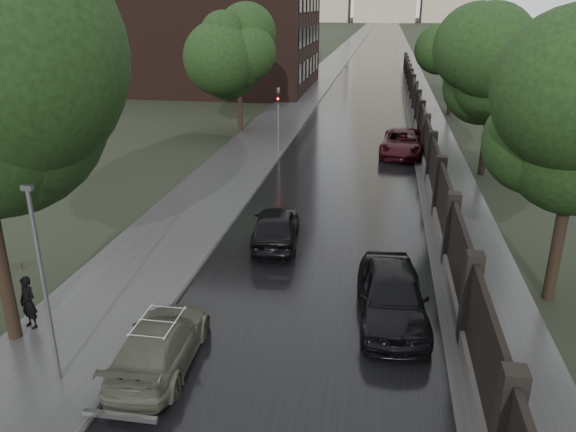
# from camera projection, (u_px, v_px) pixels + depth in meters

# --- Properties ---
(road) EXTENTS (8.00, 420.00, 0.02)m
(road) POSITION_uv_depth(u_px,v_px,m) (381.00, 32.00, 186.75)
(road) COLOR black
(road) RESTS_ON ground
(sidewalk_left) EXTENTS (4.00, 420.00, 0.16)m
(sidewalk_left) POSITION_uv_depth(u_px,v_px,m) (363.00, 32.00, 187.66)
(sidewalk_left) COLOR #2D2D2D
(sidewalk_left) RESTS_ON ground
(verge_right) EXTENTS (3.00, 420.00, 0.08)m
(verge_right) POSITION_uv_depth(u_px,v_px,m) (398.00, 32.00, 185.88)
(verge_right) COLOR #2D2D2D
(verge_right) RESTS_ON ground
(fence_right) EXTENTS (0.45, 75.72, 2.70)m
(fence_right) POSITION_uv_depth(u_px,v_px,m) (419.00, 119.00, 39.99)
(fence_right) COLOR #383533
(fence_right) RESTS_ON ground
(tree_left_far) EXTENTS (4.25, 4.25, 7.39)m
(tree_left_far) POSITION_uv_depth(u_px,v_px,m) (239.00, 58.00, 38.59)
(tree_left_far) COLOR black
(tree_left_far) RESTS_ON ground
(tree_right_a) EXTENTS (4.08, 4.08, 7.01)m
(tree_right_a) POSITION_uv_depth(u_px,v_px,m) (576.00, 145.00, 16.00)
(tree_right_a) COLOR black
(tree_right_a) RESTS_ON ground
(tree_right_b) EXTENTS (4.08, 4.08, 7.01)m
(tree_right_b) POSITION_uv_depth(u_px,v_px,m) (492.00, 82.00, 28.91)
(tree_right_b) COLOR black
(tree_right_b) RESTS_ON ground
(tree_right_c) EXTENTS (4.08, 4.08, 7.01)m
(tree_right_c) POSITION_uv_depth(u_px,v_px,m) (455.00, 54.00, 45.51)
(tree_right_c) COLOR black
(tree_right_c) RESTS_ON ground
(lamp_post) EXTENTS (0.25, 0.12, 5.11)m
(lamp_post) POSITION_uv_depth(u_px,v_px,m) (44.00, 287.00, 12.82)
(lamp_post) COLOR #59595E
(lamp_post) RESTS_ON ground
(traffic_light) EXTENTS (0.16, 0.32, 4.00)m
(traffic_light) POSITION_uv_depth(u_px,v_px,m) (278.00, 114.00, 34.41)
(traffic_light) COLOR #59595E
(traffic_light) RESTS_ON ground
(volga_sedan) EXTENTS (1.96, 4.41, 1.26)m
(volga_sedan) POSITION_uv_depth(u_px,v_px,m) (160.00, 344.00, 14.25)
(volga_sedan) COLOR #4D5141
(volga_sedan) RESTS_ON ground
(hatchback_left) EXTENTS (2.16, 4.43, 1.46)m
(hatchback_left) POSITION_uv_depth(u_px,v_px,m) (276.00, 226.00, 21.58)
(hatchback_left) COLOR black
(hatchback_left) RESTS_ON ground
(car_right_near) EXTENTS (2.31, 4.92, 1.63)m
(car_right_near) POSITION_uv_depth(u_px,v_px,m) (392.00, 295.00, 16.27)
(car_right_near) COLOR black
(car_right_near) RESTS_ON ground
(car_right_far) EXTENTS (2.97, 5.65, 1.51)m
(car_right_far) POSITION_uv_depth(u_px,v_px,m) (403.00, 143.00, 34.37)
(car_right_far) COLOR black
(car_right_far) RESTS_ON ground
(pedestrian_umbrella) EXTENTS (1.16, 1.17, 2.42)m
(pedestrian_umbrella) POSITION_uv_depth(u_px,v_px,m) (23.00, 275.00, 15.34)
(pedestrian_umbrella) COLOR black
(pedestrian_umbrella) RESTS_ON sidewalk_left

